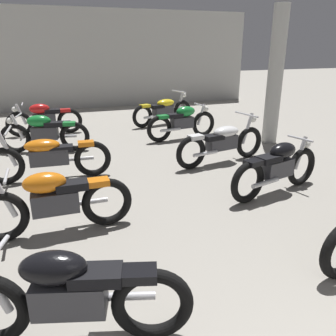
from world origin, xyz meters
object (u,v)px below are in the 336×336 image
at_px(motorcycle_right_row_5, 163,110).
at_px(motorcycle_right_row_4, 182,122).
at_px(motorcycle_left_row_5, 44,118).
at_px(support_pillar, 275,77).
at_px(motorcycle_left_row_1, 68,295).
at_px(motorcycle_left_row_4, 44,132).
at_px(motorcycle_left_row_3, 49,156).
at_px(motorcycle_right_row_3, 222,142).
at_px(motorcycle_left_row_2, 54,201).
at_px(motorcycle_right_row_2, 277,167).

bearing_deg(motorcycle_right_row_5, motorcycle_right_row_4, -93.88).
bearing_deg(motorcycle_left_row_5, motorcycle_right_row_5, 2.11).
height_order(support_pillar, motorcycle_left_row_1, support_pillar).
distance_m(motorcycle_left_row_4, motorcycle_left_row_5, 1.67).
relative_size(support_pillar, motorcycle_left_row_4, 1.64).
bearing_deg(motorcycle_left_row_1, motorcycle_left_row_4, 90.49).
bearing_deg(motorcycle_left_row_3, motorcycle_left_row_5, 89.89).
xyz_separation_m(support_pillar, motorcycle_right_row_3, (-1.92, -1.06, -1.15)).
bearing_deg(motorcycle_left_row_1, motorcycle_left_row_2, 90.52).
bearing_deg(support_pillar, motorcycle_left_row_1, -138.22).
bearing_deg(motorcycle_right_row_3, motorcycle_right_row_2, -87.02).
bearing_deg(motorcycle_left_row_5, motorcycle_right_row_2, -57.63).
height_order(motorcycle_left_row_5, motorcycle_right_row_3, motorcycle_right_row_3).
height_order(motorcycle_left_row_1, motorcycle_left_row_4, same).
relative_size(motorcycle_left_row_5, motorcycle_right_row_4, 1.00).
distance_m(motorcycle_right_row_3, motorcycle_right_row_5, 3.88).
xyz_separation_m(motorcycle_left_row_4, motorcycle_right_row_5, (3.48, 1.80, -0.01)).
xyz_separation_m(motorcycle_left_row_3, motorcycle_right_row_4, (3.33, 1.86, 0.01)).
xyz_separation_m(support_pillar, motorcycle_left_row_1, (-5.27, -4.71, -1.14)).
relative_size(motorcycle_left_row_5, motorcycle_right_row_5, 0.93).
distance_m(motorcycle_left_row_3, motorcycle_right_row_2, 3.93).
bearing_deg(motorcycle_left_row_1, motorcycle_left_row_5, 90.12).
bearing_deg(support_pillar, motorcycle_right_row_4, 152.97).
bearing_deg(motorcycle_left_row_2, motorcycle_right_row_5, 58.70).
xyz_separation_m(motorcycle_left_row_3, motorcycle_right_row_2, (3.45, -1.88, 0.01)).
height_order(support_pillar, motorcycle_right_row_4, support_pillar).
relative_size(motorcycle_right_row_2, motorcycle_right_row_5, 0.92).
xyz_separation_m(motorcycle_left_row_1, motorcycle_right_row_5, (3.43, 7.53, -0.01)).
bearing_deg(support_pillar, motorcycle_left_row_2, -151.67).
bearing_deg(motorcycle_right_row_2, motorcycle_left_row_3, 151.40).
distance_m(support_pillar, motorcycle_right_row_3, 2.48).
bearing_deg(motorcycle_right_row_5, motorcycle_right_row_3, -91.30).
bearing_deg(motorcycle_left_row_2, motorcycle_left_row_4, 90.47).
bearing_deg(motorcycle_right_row_5, motorcycle_left_row_2, -121.30).
bearing_deg(motorcycle_left_row_2, support_pillar, 28.33).
bearing_deg(motorcycle_right_row_2, motorcycle_right_row_3, 92.98).
distance_m(motorcycle_left_row_4, motorcycle_right_row_4, 3.36).
height_order(motorcycle_right_row_4, motorcycle_right_row_5, motorcycle_right_row_5).
bearing_deg(support_pillar, motorcycle_left_row_5, 152.93).
bearing_deg(motorcycle_left_row_4, support_pillar, -10.92).
bearing_deg(motorcycle_left_row_3, support_pillar, 9.21).
height_order(motorcycle_left_row_5, motorcycle_right_row_2, same).
relative_size(motorcycle_left_row_3, motorcycle_right_row_4, 1.10).
distance_m(support_pillar, motorcycle_left_row_4, 5.53).
distance_m(support_pillar, motorcycle_right_row_5, 3.56).
bearing_deg(motorcycle_left_row_2, motorcycle_right_row_2, 1.77).
relative_size(motorcycle_left_row_3, motorcycle_right_row_3, 1.01).
distance_m(motorcycle_left_row_1, motorcycle_right_row_4, 6.59).
relative_size(motorcycle_right_row_2, motorcycle_right_row_3, 0.90).
bearing_deg(motorcycle_right_row_4, motorcycle_left_row_1, -120.12).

